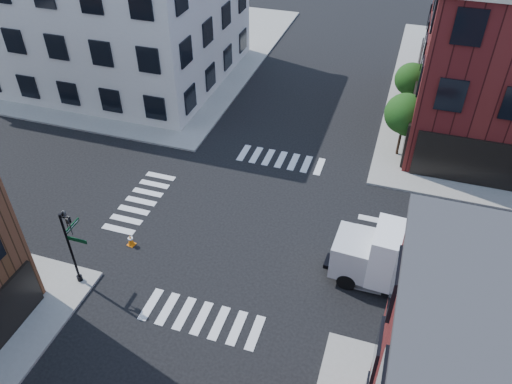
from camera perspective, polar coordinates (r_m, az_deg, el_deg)
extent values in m
plane|color=black|center=(29.13, -0.88, -3.76)|extent=(120.00, 120.00, 0.00)
cube|color=gray|center=(53.68, -15.65, 15.79)|extent=(30.00, 30.00, 0.15)
cube|color=silver|center=(46.93, -17.85, 19.30)|extent=(22.00, 16.00, 11.00)
cylinder|color=black|center=(35.67, 15.97, 5.24)|extent=(0.18, 0.18, 1.47)
cylinder|color=black|center=(35.29, 16.18, 6.23)|extent=(0.12, 0.12, 1.47)
sphere|color=#14380F|center=(34.47, 16.66, 8.59)|extent=(2.69, 2.69, 2.69)
sphere|color=#14380F|center=(34.65, 16.90, 7.65)|extent=(1.85, 1.85, 1.85)
cylinder|color=black|center=(40.94, 16.74, 9.49)|extent=(0.18, 0.18, 1.33)
cylinder|color=black|center=(40.64, 16.91, 10.31)|extent=(0.12, 0.12, 1.33)
sphere|color=#14380F|center=(39.98, 17.31, 12.22)|extent=(2.43, 2.43, 2.43)
sphere|color=#14380F|center=(40.10, 17.52, 11.46)|extent=(1.67, 1.67, 1.67)
cylinder|color=black|center=(25.99, -20.42, -6.25)|extent=(0.12, 0.12, 4.60)
cylinder|color=black|center=(27.36, -19.50, -9.24)|extent=(0.28, 0.28, 0.30)
cube|color=#053819|center=(25.14, -19.82, -5.18)|extent=(1.10, 0.03, 0.22)
cube|color=#053819|center=(25.58, -20.27, -3.68)|extent=(0.03, 1.10, 0.22)
imported|color=black|center=(24.82, -20.44, -3.66)|extent=(0.22, 0.18, 1.10)
imported|color=black|center=(25.21, -20.95, -3.07)|extent=(0.18, 0.22, 1.10)
cube|color=white|center=(25.49, 19.26, -7.86)|extent=(5.69, 2.67, 2.98)
cube|color=maroon|center=(24.62, 18.99, -9.81)|extent=(2.12, 0.14, 0.67)
cube|color=maroon|center=(26.38, 19.50, -6.03)|extent=(2.12, 0.14, 0.67)
cube|color=silver|center=(25.84, 11.03, -6.88)|extent=(2.03, 2.40, 1.92)
cube|color=black|center=(25.68, 9.12, -5.88)|extent=(0.18, 1.83, 0.87)
cube|color=black|center=(26.51, 16.10, -9.63)|extent=(7.74, 1.32, 0.24)
cylinder|color=black|center=(25.87, 10.29, -9.96)|extent=(0.98, 0.38, 0.96)
cylinder|color=black|center=(27.26, 11.21, -6.95)|extent=(0.98, 0.38, 0.96)
cylinder|color=black|center=(25.87, 17.91, -11.68)|extent=(0.98, 0.38, 0.96)
cylinder|color=black|center=(27.27, 18.38, -8.56)|extent=(0.98, 0.38, 0.96)
cylinder|color=black|center=(26.13, 22.98, -12.70)|extent=(0.98, 0.38, 0.96)
cylinder|color=black|center=(27.52, 23.14, -9.56)|extent=(0.98, 0.38, 0.96)
cube|color=orange|center=(28.76, -14.03, -5.83)|extent=(0.47, 0.47, 0.04)
cone|color=orange|center=(28.53, -14.14, -5.33)|extent=(0.44, 0.44, 0.73)
cylinder|color=white|center=(28.46, -14.17, -5.18)|extent=(0.28, 0.28, 0.08)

